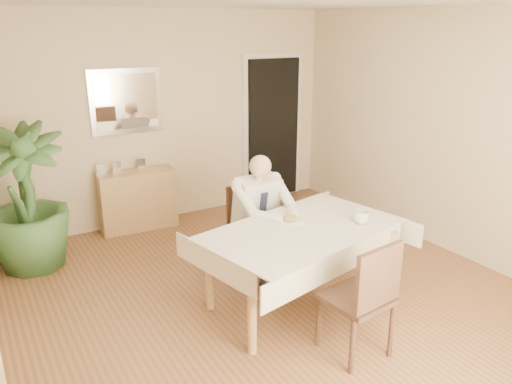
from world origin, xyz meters
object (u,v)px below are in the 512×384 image
chair_far (250,223)px  seated_man (265,214)px  coffee_mug (361,217)px  potted_palm (26,199)px  sideboard (138,200)px  dining_table (302,237)px  chair_near (365,294)px

chair_far → seated_man: size_ratio=0.71×
coffee_mug → potted_palm: potted_palm is taller
sideboard → dining_table: bearing=-71.6°
chair_near → coffee_mug: bearing=44.7°
chair_near → coffee_mug: size_ratio=7.05×
dining_table → chair_far: size_ratio=2.16×
chair_near → dining_table: bearing=81.4°
dining_table → chair_near: 0.85m
dining_table → chair_far: chair_far is taller
chair_near → sideboard: (-0.61, 3.34, -0.18)m
chair_far → coffee_mug: (0.51, -1.05, 0.31)m
seated_man → sideboard: seated_man is taller
sideboard → potted_palm: (-1.28, -0.44, 0.38)m
seated_man → coffee_mug: size_ratio=9.17×
chair_near → potted_palm: 3.47m
chair_near → sideboard: size_ratio=1.05×
dining_table → chair_far: 0.90m
chair_near → chair_far: bearing=82.7°
coffee_mug → sideboard: coffee_mug is taller
chair_near → coffee_mug: 0.90m
sideboard → potted_palm: potted_palm is taller
dining_table → chair_near: (-0.03, -0.84, -0.13)m
seated_man → coffee_mug: seated_man is taller
coffee_mug → sideboard: bearing=113.3°
chair_far → potted_palm: size_ratio=0.59×
seated_man → coffee_mug: (0.51, -0.76, 0.12)m
dining_table → chair_near: size_ratio=2.00×
sideboard → potted_palm: size_ratio=0.61×
chair_far → chair_near: size_ratio=0.92×
coffee_mug → dining_table: bearing=161.5°
dining_table → sideboard: (-0.64, 2.51, -0.30)m
chair_far → sideboard: chair_far is taller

